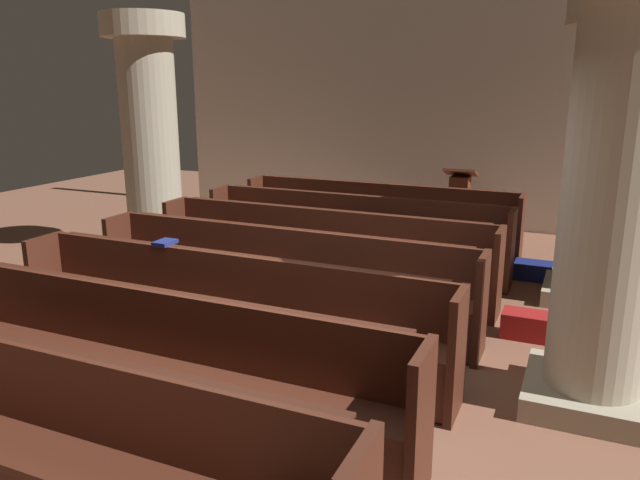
{
  "coord_description": "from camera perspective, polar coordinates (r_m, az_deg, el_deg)",
  "views": [
    {
      "loc": [
        2.0,
        -3.98,
        2.32
      ],
      "look_at": [
        -0.43,
        1.55,
        0.75
      ],
      "focal_mm": 34.2,
      "sensor_mm": 36.0,
      "label": 1
    }
  ],
  "objects": [
    {
      "name": "pew_row_1",
      "position": [
        7.7,
        3.05,
        0.86
      ],
      "size": [
        3.92,
        0.46,
        0.93
      ],
      "color": "#4C2316",
      "rests_on": "ground"
    },
    {
      "name": "pew_row_5",
      "position": [
        4.39,
        -16.13,
        -10.55
      ],
      "size": [
        3.92,
        0.46,
        0.93
      ],
      "color": "#4C2316",
      "rests_on": "ground"
    },
    {
      "name": "kneeler_box_red",
      "position": [
        6.05,
        18.73,
        -7.54
      ],
      "size": [
        0.44,
        0.28,
        0.24
      ],
      "primitive_type": "cube",
      "color": "maroon",
      "rests_on": "ground"
    },
    {
      "name": "pew_row_4",
      "position": [
        5.12,
        -9.0,
        -6.42
      ],
      "size": [
        3.92,
        0.46,
        0.93
      ],
      "color": "#4C2316",
      "rests_on": "ground"
    },
    {
      "name": "pillar_aisle_rear",
      "position": [
        4.57,
        25.94,
        4.78
      ],
      "size": [
        0.99,
        0.99,
        3.17
      ],
      "color": "#9F967E",
      "rests_on": "ground"
    },
    {
      "name": "pillar_aisle_side",
      "position": [
        7.04,
        25.41,
        7.78
      ],
      "size": [
        1.07,
        1.07,
        3.17
      ],
      "color": "#9F967E",
      "rests_on": "ground"
    },
    {
      "name": "pew_row_2",
      "position": [
        6.8,
        0.07,
        -0.96
      ],
      "size": [
        3.92,
        0.46,
        0.93
      ],
      "color": "#4C2316",
      "rests_on": "ground"
    },
    {
      "name": "pew_row_3",
      "position": [
        5.94,
        -3.81,
        -3.32
      ],
      "size": [
        3.92,
        0.47,
        0.93
      ],
      "color": "#4C2316",
      "rests_on": "ground"
    },
    {
      "name": "kneeler_box_navy",
      "position": [
        7.84,
        19.31,
        -2.71
      ],
      "size": [
        0.44,
        0.32,
        0.2
      ],
      "primitive_type": "cube",
      "color": "navy",
      "rests_on": "ground"
    },
    {
      "name": "back_wall",
      "position": [
        10.25,
        12.83,
        13.82
      ],
      "size": [
        10.0,
        0.16,
        4.5
      ],
      "primitive_type": "cube",
      "color": "silver",
      "rests_on": "ground"
    },
    {
      "name": "pew_row_6",
      "position": [
        3.77,
        -26.17,
        -15.89
      ],
      "size": [
        3.92,
        0.47,
        0.93
      ],
      "color": "#4C2316",
      "rests_on": "ground"
    },
    {
      "name": "pew_row_0",
      "position": [
        8.62,
        5.41,
        2.3
      ],
      "size": [
        3.92,
        0.47,
        0.93
      ],
      "color": "#4C2316",
      "rests_on": "ground"
    },
    {
      "name": "ground_plane",
      "position": [
        5.02,
        -2.74,
        -12.96
      ],
      "size": [
        19.2,
        19.2,
        0.0
      ],
      "primitive_type": "plane",
      "color": "brown"
    },
    {
      "name": "lectern",
      "position": [
        9.49,
        12.84,
        2.85
      ],
      "size": [
        0.48,
        0.45,
        1.08
      ],
      "color": "#492215",
      "rests_on": "ground"
    },
    {
      "name": "hymn_book",
      "position": [
        5.52,
        -14.3,
        -0.24
      ],
      "size": [
        0.15,
        0.2,
        0.04
      ],
      "primitive_type": "cube",
      "color": "navy",
      "rests_on": "pew_row_4"
    },
    {
      "name": "pillar_far_side",
      "position": [
        8.57,
        -15.62,
        9.6
      ],
      "size": [
        1.07,
        1.07,
        3.17
      ],
      "color": "#9F967E",
      "rests_on": "ground"
    }
  ]
}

